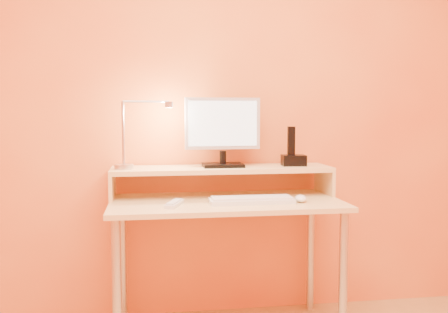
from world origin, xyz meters
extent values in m
cube|color=#F78F40|center=(0.00, 1.50, 1.25)|extent=(3.00, 0.04, 2.50)
cylinder|color=#BABAC2|center=(-0.55, 0.93, 0.35)|extent=(0.04, 0.04, 0.69)
cylinder|color=#BABAC2|center=(0.55, 0.93, 0.35)|extent=(0.04, 0.04, 0.69)
cylinder|color=#BABAC2|center=(-0.55, 1.43, 0.35)|extent=(0.04, 0.04, 0.69)
cylinder|color=#BABAC2|center=(0.55, 1.43, 0.35)|extent=(0.04, 0.04, 0.69)
cube|color=#E9BE85|center=(0.00, 1.18, 0.71)|extent=(1.20, 0.60, 0.02)
cube|color=#E9BE85|center=(-0.59, 1.33, 0.79)|extent=(0.02, 0.30, 0.14)
cube|color=#E9BE85|center=(0.59, 1.33, 0.79)|extent=(0.02, 0.30, 0.14)
cube|color=#E9BE85|center=(0.00, 1.33, 0.87)|extent=(1.20, 0.30, 0.02)
cube|color=black|center=(0.01, 1.33, 0.89)|extent=(0.22, 0.16, 0.02)
cylinder|color=black|center=(0.01, 1.33, 0.93)|extent=(0.04, 0.04, 0.07)
cube|color=#B8B8BF|center=(0.01, 1.34, 1.12)|extent=(0.41, 0.05, 0.28)
cube|color=black|center=(0.01, 1.36, 1.12)|extent=(0.37, 0.03, 0.24)
cube|color=white|center=(0.01, 1.32, 1.12)|extent=(0.38, 0.02, 0.24)
cylinder|color=#BABAC2|center=(-0.53, 1.30, 0.89)|extent=(0.10, 0.10, 0.02)
cylinder|color=#BABAC2|center=(-0.53, 1.30, 1.07)|extent=(0.01, 0.01, 0.33)
cylinder|color=#BABAC2|center=(-0.41, 1.30, 1.24)|extent=(0.24, 0.01, 0.01)
cylinder|color=#BABAC2|center=(-0.29, 1.30, 1.22)|extent=(0.04, 0.04, 0.03)
cylinder|color=#FFEAC6|center=(-0.29, 1.30, 1.20)|extent=(0.03, 0.03, 0.00)
cube|color=black|center=(0.41, 1.33, 0.91)|extent=(0.14, 0.11, 0.06)
cube|color=black|center=(0.39, 1.33, 1.02)|extent=(0.04, 0.03, 0.16)
cube|color=#2145FA|center=(0.45, 1.28, 0.91)|extent=(0.01, 0.00, 0.04)
cube|color=silver|center=(0.12, 1.09, 0.73)|extent=(0.43, 0.14, 0.02)
ellipsoid|color=white|center=(0.37, 1.08, 0.74)|extent=(0.08, 0.11, 0.04)
cube|color=silver|center=(-0.27, 1.07, 0.73)|extent=(0.11, 0.19, 0.02)
camera|label=1|loc=(-0.39, -1.34, 1.17)|focal=39.67mm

